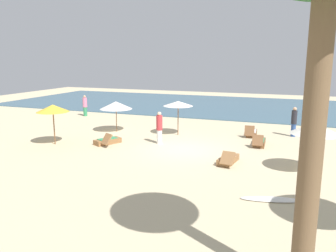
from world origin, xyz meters
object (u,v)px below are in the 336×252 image
object	(u,v)px
umbrella_0	(178,104)
lounger_1	(108,141)
umbrella_1	(116,105)
umbrella_2	(315,129)
umbrella_5	(53,108)
lounger_0	(228,160)
person_0	(294,122)
lounger_4	(251,133)
person_2	(159,128)
person_1	(85,106)
lounger_3	(259,142)
surfboard	(271,199)

from	to	relation	value
umbrella_0	lounger_1	bearing A→B (deg)	-129.64
umbrella_1	umbrella_2	bearing A→B (deg)	-19.52
umbrella_5	lounger_0	size ratio (longest dim) A/B	1.27
person_0	umbrella_2	bearing A→B (deg)	-82.95
umbrella_5	person_0	size ratio (longest dim) A/B	1.23
umbrella_5	lounger_4	distance (m)	11.78
umbrella_2	person_2	world-z (taller)	umbrella_2
umbrella_5	person_2	world-z (taller)	umbrella_5
lounger_4	person_1	world-z (taller)	person_1
umbrella_2	lounger_1	xyz separation A→B (m)	(-10.50, 1.05, -1.70)
umbrella_1	lounger_1	xyz separation A→B (m)	(1.14, -3.08, -1.55)
lounger_0	person_2	xyz separation A→B (m)	(-4.29, 2.21, 0.75)
lounger_3	lounger_4	world-z (taller)	lounger_4
umbrella_0	lounger_1	distance (m)	4.94
lounger_1	umbrella_0	bearing A→B (deg)	50.36
person_0	person_1	world-z (taller)	person_0
umbrella_2	lounger_0	distance (m)	3.93
lounger_3	umbrella_2	bearing A→B (deg)	-55.83
umbrella_1	umbrella_2	xyz separation A→B (m)	(11.64, -4.12, 0.15)
person_1	umbrella_2	bearing A→B (deg)	-26.49
umbrella_2	person_0	size ratio (longest dim) A/B	1.16
person_1	lounger_3	bearing A→B (deg)	-18.12
person_0	surfboard	bearing A→B (deg)	-93.09
lounger_4	person_1	distance (m)	14.04
person_1	umbrella_5	bearing A→B (deg)	-65.91
umbrella_0	umbrella_5	xyz separation A→B (m)	(-5.65, -4.62, 0.05)
umbrella_0	lounger_4	size ratio (longest dim) A/B	1.27
umbrella_1	person_0	size ratio (longest dim) A/B	1.15
umbrella_2	umbrella_1	bearing A→B (deg)	160.48
umbrella_0	surfboard	distance (m)	10.44
umbrella_2	surfboard	world-z (taller)	umbrella_2
umbrella_1	lounger_0	world-z (taller)	umbrella_1
lounger_0	lounger_1	world-z (taller)	lounger_1
lounger_0	lounger_3	xyz separation A→B (m)	(1.00, 3.79, 0.01)
umbrella_2	lounger_0	world-z (taller)	umbrella_2
umbrella_2	surfboard	xyz separation A→B (m)	(-1.38, -3.60, -1.84)
umbrella_5	person_1	world-z (taller)	umbrella_5
lounger_3	surfboard	bearing A→B (deg)	-81.04
umbrella_0	lounger_0	xyz separation A→B (m)	(4.02, -4.63, -1.80)
lounger_0	person_1	xyz separation A→B (m)	(-13.48, 8.52, 0.69)
lounger_0	person_0	distance (m)	7.29
umbrella_2	person_1	bearing A→B (deg)	153.51
person_2	umbrella_2	bearing A→B (deg)	-15.51
person_2	surfboard	distance (m)	8.70
umbrella_5	surfboard	xyz separation A→B (m)	(11.83, -3.58, -1.99)
umbrella_1	lounger_3	bearing A→B (deg)	-2.40
umbrella_1	surfboard	world-z (taller)	umbrella_1
lounger_4	person_2	xyz separation A→B (m)	(-4.60, -3.77, 0.74)
umbrella_2	person_2	size ratio (longest dim) A/B	1.17
lounger_3	umbrella_5	bearing A→B (deg)	-160.54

